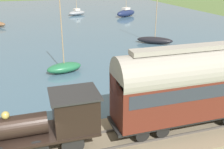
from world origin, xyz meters
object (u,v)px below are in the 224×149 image
(rowboat_near_shore, at_px, (73,93))
(rowboat_off_pier, at_px, (134,74))
(sailboat_navy, at_px, (126,13))
(sailboat_gray, at_px, (77,13))
(sailboat_green, at_px, (64,67))
(sailboat_black, at_px, (155,40))
(rowboat_mid_harbor, at_px, (152,93))
(steam_locomotive, at_px, (47,120))
(passenger_coach, at_px, (194,83))

(rowboat_near_shore, bearing_deg, rowboat_off_pier, -35.35)
(sailboat_navy, height_order, sailboat_gray, sailboat_navy)
(sailboat_gray, xyz_separation_m, sailboat_green, (-34.40, 7.31, -0.05))
(sailboat_navy, xyz_separation_m, sailboat_black, (-22.28, 4.17, -0.26))
(rowboat_mid_harbor, relative_size, rowboat_off_pier, 0.91)
(sailboat_green, xyz_separation_m, rowboat_off_pier, (-2.93, -5.71, -0.28))
(steam_locomotive, bearing_deg, sailboat_gray, -11.70)
(steam_locomotive, height_order, passenger_coach, passenger_coach)
(passenger_coach, distance_m, sailboat_navy, 42.81)
(rowboat_mid_harbor, relative_size, rowboat_near_shore, 0.84)
(rowboat_mid_harbor, bearing_deg, sailboat_gray, 51.30)
(sailboat_navy, height_order, sailboat_black, sailboat_black)
(sailboat_navy, bearing_deg, rowboat_near_shore, 125.29)
(sailboat_navy, relative_size, sailboat_green, 1.19)
(sailboat_green, distance_m, sailboat_black, 14.52)
(sailboat_green, xyz_separation_m, rowboat_near_shore, (-5.38, 0.12, -0.22))
(sailboat_black, bearing_deg, rowboat_off_pier, 179.12)
(rowboat_mid_harbor, height_order, rowboat_off_pier, rowboat_off_pier)
(steam_locomotive, xyz_separation_m, rowboat_mid_harbor, (4.90, -7.85, -1.91))
(rowboat_off_pier, bearing_deg, sailboat_black, 20.34)
(passenger_coach, height_order, sailboat_navy, sailboat_navy)
(sailboat_gray, relative_size, rowboat_near_shore, 1.75)
(steam_locomotive, relative_size, sailboat_green, 0.96)
(sailboat_gray, height_order, rowboat_mid_harbor, sailboat_gray)
(steam_locomotive, bearing_deg, passenger_coach, -90.00)
(steam_locomotive, xyz_separation_m, sailboat_navy, (41.24, -19.10, -1.35))
(sailboat_green, height_order, rowboat_mid_harbor, sailboat_green)
(passenger_coach, bearing_deg, steam_locomotive, 90.00)
(sailboat_gray, bearing_deg, sailboat_navy, -138.38)
(passenger_coach, height_order, rowboat_mid_harbor, passenger_coach)
(steam_locomotive, distance_m, rowboat_near_shore, 7.06)
(passenger_coach, relative_size, rowboat_mid_harbor, 3.84)
(sailboat_navy, height_order, sailboat_green, sailboat_navy)
(sailboat_navy, bearing_deg, sailboat_green, 121.49)
(sailboat_green, relative_size, rowboat_mid_harbor, 2.81)
(sailboat_navy, xyz_separation_m, rowboat_near_shore, (-34.78, 16.95, -0.49))
(sailboat_black, relative_size, rowboat_mid_harbor, 3.73)
(sailboat_black, height_order, rowboat_mid_harbor, sailboat_black)
(rowboat_off_pier, bearing_deg, passenger_coach, -125.92)
(sailboat_black, xyz_separation_m, rowboat_near_shore, (-12.50, 12.78, -0.23))
(sailboat_navy, height_order, rowboat_mid_harbor, sailboat_navy)
(sailboat_gray, distance_m, sailboat_green, 35.17)
(rowboat_off_pier, bearing_deg, steam_locomotive, -166.85)
(steam_locomotive, height_order, rowboat_mid_harbor, steam_locomotive)
(sailboat_navy, distance_m, rowboat_near_shore, 38.69)
(sailboat_navy, relative_size, rowboat_mid_harbor, 3.35)
(passenger_coach, relative_size, sailboat_black, 1.03)
(steam_locomotive, xyz_separation_m, rowboat_off_pier, (8.91, -7.98, -1.91))
(sailboat_gray, xyz_separation_m, rowboat_near_shore, (-39.77, 7.43, -0.27))
(sailboat_navy, relative_size, rowboat_near_shore, 2.80)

